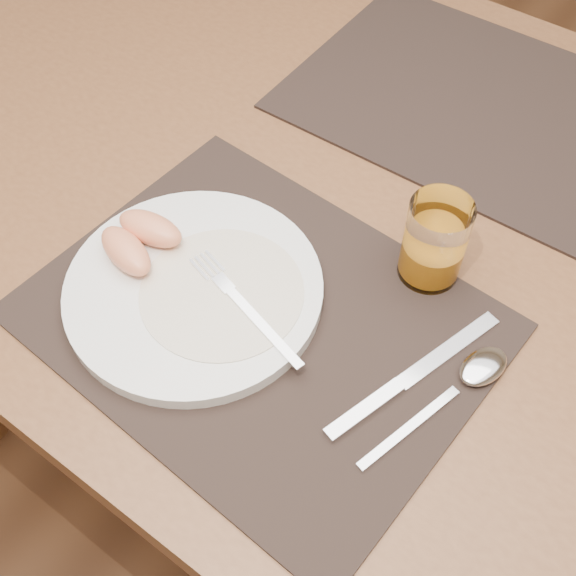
# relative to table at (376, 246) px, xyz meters

# --- Properties ---
(ground) EXTENTS (5.00, 5.00, 0.00)m
(ground) POSITION_rel_table_xyz_m (0.00, 0.00, -0.67)
(ground) COLOR brown
(ground) RESTS_ON ground
(table) EXTENTS (1.40, 0.90, 0.75)m
(table) POSITION_rel_table_xyz_m (0.00, 0.00, 0.00)
(table) COLOR brown
(table) RESTS_ON ground
(placemat_near) EXTENTS (0.47, 0.38, 0.00)m
(placemat_near) POSITION_rel_table_xyz_m (-0.01, -0.22, 0.09)
(placemat_near) COLOR black
(placemat_near) RESTS_ON table
(placemat_far) EXTENTS (0.45, 0.36, 0.00)m
(placemat_far) POSITION_rel_table_xyz_m (-0.00, 0.22, 0.09)
(placemat_far) COLOR black
(placemat_far) RESTS_ON table
(plate) EXTENTS (0.27, 0.27, 0.02)m
(plate) POSITION_rel_table_xyz_m (-0.09, -0.24, 0.10)
(plate) COLOR white
(plate) RESTS_ON placemat_near
(plate_dressing) EXTENTS (0.17, 0.17, 0.00)m
(plate_dressing) POSITION_rel_table_xyz_m (-0.06, -0.23, 0.10)
(plate_dressing) COLOR white
(plate_dressing) RESTS_ON plate
(fork) EXTENTS (0.17, 0.06, 0.00)m
(fork) POSITION_rel_table_xyz_m (-0.04, -0.22, 0.11)
(fork) COLOR silver
(fork) RESTS_ON plate
(knife) EXTENTS (0.08, 0.22, 0.01)m
(knife) POSITION_rel_table_xyz_m (0.14, -0.20, 0.09)
(knife) COLOR silver
(knife) RESTS_ON placemat_near
(spoon) EXTENTS (0.07, 0.19, 0.01)m
(spoon) POSITION_rel_table_xyz_m (0.20, -0.16, 0.09)
(spoon) COLOR silver
(spoon) RESTS_ON placemat_near
(juice_glass) EXTENTS (0.07, 0.07, 0.10)m
(juice_glass) POSITION_rel_table_xyz_m (0.10, -0.06, 0.13)
(juice_glass) COLOR white
(juice_glass) RESTS_ON placemat_near
(grapefruit_wedges) EXTENTS (0.08, 0.09, 0.03)m
(grapefruit_wedges) POSITION_rel_table_xyz_m (-0.16, -0.23, 0.12)
(grapefruit_wedges) COLOR #EB8E60
(grapefruit_wedges) RESTS_ON plate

